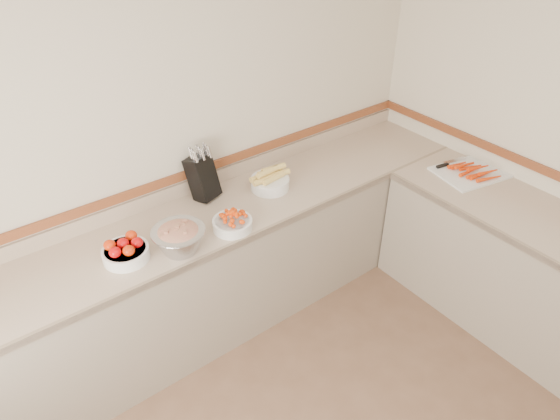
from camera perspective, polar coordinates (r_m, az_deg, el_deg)
back_wall at (r=3.20m, az=-12.22°, el=7.56°), size 4.00×0.00×4.00m
counter_back at (r=3.43m, az=-8.03°, el=-7.03°), size 4.00×0.65×1.08m
dishwasher at (r=3.76m, az=27.76°, el=-7.68°), size 0.63×0.60×0.84m
knife_block at (r=3.29m, az=-8.87°, el=3.84°), size 0.21×0.23×0.38m
tomato_bowl at (r=2.92m, az=-17.25°, el=-4.49°), size 0.26×0.26×0.13m
cherry_tomato_bowl at (r=3.03m, az=-5.46°, el=-1.40°), size 0.24×0.24×0.14m
corn_bowl at (r=3.39m, az=-1.16°, el=3.38°), size 0.29×0.26×0.16m
rhubarb_bowl at (r=2.88m, az=-11.46°, el=-3.15°), size 0.31×0.31×0.18m
cutting_board at (r=3.82m, az=20.95°, el=4.14°), size 0.53×0.45×0.07m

